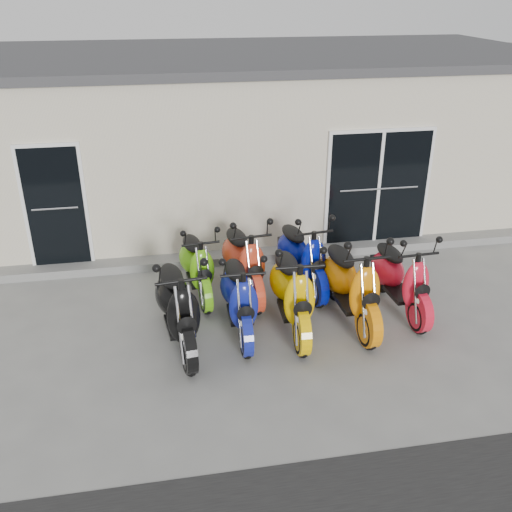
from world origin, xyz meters
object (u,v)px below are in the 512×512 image
object	(u,v)px
scooter_front_blue	(239,288)
scooter_back_red	(244,252)
scooter_front_orange_b	(351,274)
scooter_back_blue	(302,248)
scooter_front_red	(401,269)
scooter_back_green	(197,257)
scooter_front_black	(177,296)
scooter_front_orange_a	(292,282)

from	to	relation	value
scooter_front_blue	scooter_back_red	world-z (taller)	scooter_back_red
scooter_front_blue	scooter_back_red	distance (m)	1.14
scooter_front_orange_b	scooter_back_blue	world-z (taller)	scooter_front_orange_b
scooter_front_blue	scooter_front_red	distance (m)	2.54
scooter_front_blue	scooter_front_red	size ratio (longest dim) A/B	1.00
scooter_front_red	scooter_back_red	world-z (taller)	scooter_back_red
scooter_back_green	scooter_back_blue	bearing A→B (deg)	-8.80
scooter_front_black	scooter_front_orange_b	distance (m)	2.57
scooter_front_black	scooter_front_blue	bearing A→B (deg)	5.23
scooter_front_red	scooter_back_red	size ratio (longest dim) A/B	0.97
scooter_front_black	scooter_front_orange_a	distance (m)	1.67
scooter_front_red	scooter_front_orange_b	bearing A→B (deg)	-172.03
scooter_front_orange_a	scooter_front_red	xyz separation A→B (m)	(1.76, 0.20, -0.05)
scooter_front_black	scooter_front_orange_a	xyz separation A→B (m)	(1.66, 0.14, -0.01)
scooter_front_red	scooter_back_blue	size ratio (longest dim) A/B	0.98
scooter_front_orange_b	scooter_back_green	bearing A→B (deg)	148.19
scooter_front_black	scooter_front_orange_b	xyz separation A→B (m)	(2.56, 0.17, 0.01)
scooter_front_orange_b	scooter_back_blue	bearing A→B (deg)	108.72
scooter_front_black	scooter_back_blue	distance (m)	2.49
scooter_front_blue	scooter_back_green	size ratio (longest dim) A/B	1.06
scooter_front_black	scooter_front_orange_b	world-z (taller)	scooter_front_orange_b
scooter_front_orange_a	scooter_back_green	world-z (taller)	scooter_front_orange_a
scooter_front_blue	scooter_front_orange_a	xyz separation A→B (m)	(0.77, -0.05, 0.05)
scooter_back_green	scooter_back_blue	xyz separation A→B (m)	(1.73, -0.07, 0.05)
scooter_front_blue	scooter_front_orange_b	world-z (taller)	scooter_front_orange_b
scooter_back_green	scooter_back_red	distance (m)	0.76
scooter_back_red	scooter_back_green	bearing A→B (deg)	166.94
scooter_back_red	scooter_front_orange_b	bearing A→B (deg)	-44.87
scooter_back_red	scooter_back_blue	size ratio (longest dim) A/B	1.02
scooter_front_red	scooter_back_red	xyz separation A→B (m)	(-2.29, 0.97, 0.03)
scooter_back_green	scooter_back_red	xyz separation A→B (m)	(0.75, -0.09, 0.07)
scooter_front_orange_b	scooter_back_red	size ratio (longest dim) A/B	1.06
scooter_front_black	scooter_front_orange_a	bearing A→B (deg)	-2.03
scooter_front_blue	scooter_back_blue	world-z (taller)	scooter_back_blue
scooter_back_blue	scooter_front_red	bearing A→B (deg)	-44.48
scooter_front_black	scooter_front_orange_b	size ratio (longest dim) A/B	0.98
scooter_front_orange_a	scooter_back_blue	bearing A→B (deg)	71.27
scooter_back_blue	scooter_front_blue	bearing A→B (deg)	-144.72
scooter_front_orange_b	scooter_front_red	bearing A→B (deg)	8.64
scooter_front_orange_a	scooter_back_blue	world-z (taller)	scooter_front_orange_a
scooter_front_orange_b	scooter_back_blue	distance (m)	1.24
scooter_front_blue	scooter_front_red	world-z (taller)	scooter_front_red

